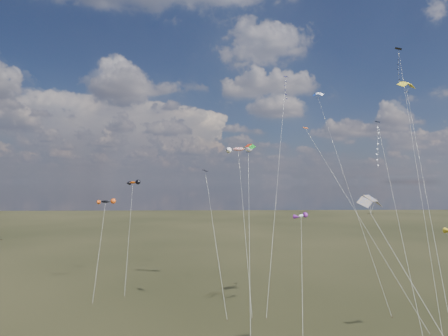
{
  "coord_description": "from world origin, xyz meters",
  "views": [
    {
      "loc": [
        -2.06,
        -39.47,
        16.99
      ],
      "look_at": [
        0.0,
        18.0,
        19.0
      ],
      "focal_mm": 32.0,
      "sensor_mm": 36.0,
      "label": 1
    }
  ],
  "objects": [
    {
      "name": "diamond_navy_tall",
      "position": [
        10.9,
        28.61,
        30.83
      ],
      "size": [
        7.06,
        20.42,
        35.9
      ],
      "color": "#0B0E50",
      "rests_on": "ground"
    },
    {
      "name": "parafoil_tricolor",
      "position": [
        3.1,
        13.59,
        21.71
      ],
      "size": [
        2.44,
        16.54,
        22.4
      ],
      "color": "gold",
      "rests_on": "ground"
    },
    {
      "name": "parafoil_blue_white",
      "position": [
        19.73,
        39.25,
        34.51
      ],
      "size": [
        2.41,
        30.27,
        35.42
      ],
      "color": "#173FB7",
      "rests_on": "ground"
    },
    {
      "name": "parafoil_striped",
      "position": [
        12.63,
        -3.53,
        15.47
      ],
      "size": [
        5.9,
        12.97,
        16.25
      ],
      "color": "gold",
      "rests_on": "ground"
    },
    {
      "name": "novelty_white_purple",
      "position": [
        10.09,
        13.26,
        12.44
      ],
      "size": [
        3.25,
        10.82,
        12.88
      ],
      "color": "silver",
      "rests_on": "ground"
    },
    {
      "name": "parafoil_yellow",
      "position": [
        22.95,
        9.84,
        29.44
      ],
      "size": [
        5.06,
        16.76,
        30.23
      ],
      "color": "yellow",
      "rests_on": "ground"
    },
    {
      "name": "diamond_navy_right",
      "position": [
        21.08,
        13.98,
        21.16
      ],
      "size": [
        3.33,
        17.79,
        25.47
      ],
      "color": "#091B4F",
      "rests_on": "ground"
    },
    {
      "name": "diamond_black_mid",
      "position": [
        -1.92,
        17.03,
        13.37
      ],
      "size": [
        3.35,
        10.5,
        18.83
      ],
      "color": "black",
      "rests_on": "ground"
    },
    {
      "name": "novelty_redwhite_stripe",
      "position": [
        2.7,
        26.53,
        22.4
      ],
      "size": [
        4.07,
        17.13,
        23.15
      ],
      "color": "red",
      "rests_on": "ground"
    },
    {
      "name": "novelty_orange_black",
      "position": [
        -16.14,
        34.07,
        16.82
      ],
      "size": [
        2.89,
        14.53,
        17.4
      ],
      "color": "#C14309",
      "rests_on": "ground"
    },
    {
      "name": "diamond_orange_center",
      "position": [
        16.08,
        15.81,
        16.73
      ],
      "size": [
        10.15,
        17.69,
        25.55
      ],
      "color": "#C74D16",
      "rests_on": "ground"
    },
    {
      "name": "diamond_black_high",
      "position": [
        28.38,
        22.46,
        33.7
      ],
      "size": [
        6.65,
        21.98,
        38.99
      ],
      "color": "black",
      "rests_on": "ground"
    },
    {
      "name": "novelty_black_orange",
      "position": [
        -19.7,
        28.8,
        13.61
      ],
      "size": [
        2.87,
        12.18,
        14.16
      ],
      "color": "black",
      "rests_on": "ground"
    }
  ]
}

